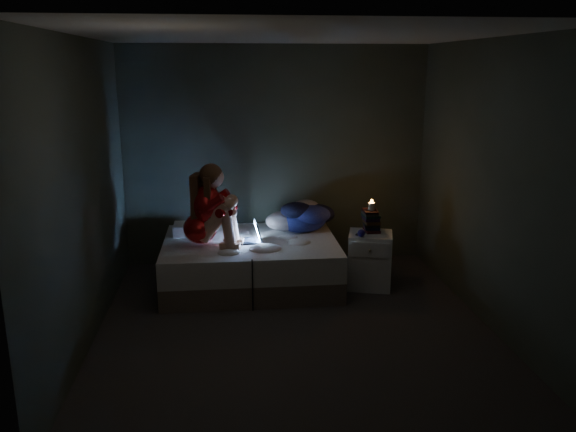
{
  "coord_description": "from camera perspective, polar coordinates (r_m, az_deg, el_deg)",
  "views": [
    {
      "loc": [
        -0.58,
        -4.91,
        2.36
      ],
      "look_at": [
        0.05,
        1.0,
        0.8
      ],
      "focal_mm": 35.91,
      "sensor_mm": 36.0,
      "label": 1
    }
  ],
  "objects": [
    {
      "name": "pillow",
      "position": [
        6.57,
        -9.42,
        -1.26
      ],
      "size": [
        0.42,
        0.3,
        0.12
      ],
      "primitive_type": "cube",
      "color": "silver",
      "rests_on": "bed"
    },
    {
      "name": "laptop",
      "position": [
        6.18,
        -4.33,
        -1.54
      ],
      "size": [
        0.36,
        0.26,
        0.24
      ],
      "primitive_type": null,
      "rotation": [
        0.0,
        0.0,
        0.07
      ],
      "color": "black",
      "rests_on": "bed"
    },
    {
      "name": "nightstand",
      "position": [
        6.34,
        8.09,
        -4.34
      ],
      "size": [
        0.55,
        0.51,
        0.61
      ],
      "primitive_type": "cube",
      "rotation": [
        0.0,
        0.0,
        -0.26
      ],
      "color": "silver",
      "rests_on": "ground"
    },
    {
      "name": "woman",
      "position": [
        6.05,
        -8.78,
        1.12
      ],
      "size": [
        0.61,
        0.47,
        0.88
      ],
      "primitive_type": null,
      "rotation": [
        0.0,
        0.0,
        -0.24
      ],
      "color": "#A90004",
      "rests_on": "bed"
    },
    {
      "name": "wall_front",
      "position": [
        3.23,
        4.61,
        -4.47
      ],
      "size": [
        3.6,
        0.02,
        2.6
      ],
      "primitive_type": "cube",
      "color": "#30372C",
      "rests_on": "ground"
    },
    {
      "name": "wall_right",
      "position": [
        5.56,
        19.53,
        2.88
      ],
      "size": [
        0.02,
        3.8,
        2.6
      ],
      "primitive_type": "cube",
      "color": "#30372C",
      "rests_on": "ground"
    },
    {
      "name": "wall_back",
      "position": [
        6.92,
        -1.22,
        5.9
      ],
      "size": [
        3.6,
        0.02,
        2.6
      ],
      "primitive_type": "cube",
      "color": "#30372C",
      "rests_on": "ground"
    },
    {
      "name": "wall_left",
      "position": [
        5.17,
        -19.73,
        2.01
      ],
      "size": [
        0.02,
        3.8,
        2.6
      ],
      "primitive_type": "cube",
      "color": "#30372C",
      "rests_on": "ground"
    },
    {
      "name": "ceiling",
      "position": [
        4.95,
        0.68,
        17.62
      ],
      "size": [
        3.6,
        3.8,
        0.02
      ],
      "primitive_type": "cube",
      "color": "silver",
      "rests_on": "ground"
    },
    {
      "name": "phone",
      "position": [
        6.18,
        7.33,
        -1.81
      ],
      "size": [
        0.1,
        0.15,
        0.01
      ],
      "primitive_type": "cube",
      "rotation": [
        0.0,
        0.0,
        -0.24
      ],
      "color": "black",
      "rests_on": "nightstand"
    },
    {
      "name": "bed",
      "position": [
        6.37,
        -3.72,
        -4.6
      ],
      "size": [
        1.87,
        1.4,
        0.51
      ],
      "primitive_type": null,
      "color": "beige",
      "rests_on": "ground"
    },
    {
      "name": "candle",
      "position": [
        6.26,
        8.27,
        0.94
      ],
      "size": [
        0.07,
        0.07,
        0.08
      ],
      "primitive_type": "cylinder",
      "color": "beige",
      "rests_on": "book_stack"
    },
    {
      "name": "clothes_pile",
      "position": [
        6.62,
        1.35,
        0.12
      ],
      "size": [
        0.74,
        0.68,
        0.36
      ],
      "primitive_type": null,
      "rotation": [
        0.0,
        0.0,
        0.43
      ],
      "color": "navy",
      "rests_on": "bed"
    },
    {
      "name": "book_stack",
      "position": [
        6.3,
        8.22,
        -0.46
      ],
      "size": [
        0.19,
        0.25,
        0.24
      ],
      "primitive_type": null,
      "color": "black",
      "rests_on": "nightstand"
    },
    {
      "name": "floor",
      "position": [
        5.48,
        0.6,
        -10.91
      ],
      "size": [
        3.6,
        3.8,
        0.02
      ],
      "primitive_type": "cube",
      "color": "#363231",
      "rests_on": "ground"
    },
    {
      "name": "blue_orb",
      "position": [
        6.08,
        7.65,
        -1.77
      ],
      "size": [
        0.08,
        0.08,
        0.08
      ],
      "primitive_type": "sphere",
      "color": "navy",
      "rests_on": "nightstand"
    }
  ]
}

